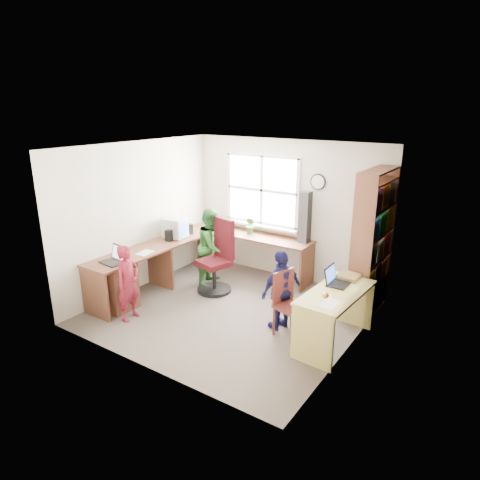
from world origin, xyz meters
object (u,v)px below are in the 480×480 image
Objects in this scene: right_desk at (335,306)px; crt_monitor at (175,228)px; laptop_left at (115,258)px; person_green at (212,246)px; bookshelf at (372,246)px; swivel_chair at (218,261)px; person_navy at (281,290)px; potted_plant at (250,226)px; person_red at (128,283)px; laptop_right at (336,280)px; cd_tower at (305,217)px; wooden_chair at (288,301)px; l_desk at (152,271)px.

right_desk is 3.31× the size of crt_monitor.
laptop_left is (0.08, -1.38, -0.12)m from crt_monitor.
bookshelf is at bearing -91.56° from person_green.
crt_monitor reaches higher than right_desk.
person_green is (-0.27, 0.20, 0.14)m from swivel_chair.
bookshelf is 1.88× the size of person_navy.
swivel_chair reaches higher than crt_monitor.
right_desk is 2.27m from swivel_chair.
right_desk is at bearing -32.74° from potted_plant.
person_navy reaches higher than person_red.
crt_monitor is at bearing 12.01° from person_red.
person_red is at bearing 114.30° from laptop_right.
bookshelf is 5.62× the size of laptop_left.
crt_monitor is 1.04× the size of laptop_left.
cd_tower is (1.94, 1.01, 0.25)m from crt_monitor.
laptop_right is 0.30× the size of person_navy.
right_desk is 3.17m from laptop_left.
crt_monitor is 0.35× the size of person_red.
cd_tower reaches higher than potted_plant.
swivel_chair is 1.59m from cd_tower.
wooden_chair is (-0.65, -1.28, -0.52)m from bookshelf.
laptop_right is at bearing 10.72° from l_desk.
crt_monitor is (-3.12, 0.50, 0.40)m from right_desk.
laptop_right is 1.72m from cd_tower.
swivel_chair is (0.69, 0.81, 0.06)m from l_desk.
cd_tower is 1.02m from potted_plant.
right_desk is 4.17× the size of potted_plant.
bookshelf is 1.53m from wooden_chair.
laptop_left is 0.33× the size of person_navy.
cd_tower is 2.76× the size of potted_plant.
person_red is (0.36, -0.11, -0.26)m from laptop_left.
laptop_left is 1.68m from person_green.
wooden_chair is 2.36× the size of laptop_left.
person_green reaches higher than wooden_chair.
wooden_chair is 2.64m from crt_monitor.
cd_tower is (1.72, 1.82, 0.72)m from l_desk.
person_navy reaches higher than wooden_chair.
person_navy is (-0.81, -1.19, -0.44)m from bookshelf.
person_navy is (1.91, 0.96, 0.01)m from person_red.
crt_monitor is 1.30m from potted_plant.
bookshelf reaches higher than cd_tower.
wooden_chair is 0.80× the size of person_red.
l_desk is at bearing -82.54° from crt_monitor.
right_desk is (2.90, 0.31, 0.07)m from l_desk.
laptop_left is 1.11× the size of laptop_right.
laptop_right is (3.01, -0.28, -0.15)m from crt_monitor.
person_green is at bearing 67.39° from l_desk.
cd_tower is (-1.07, 1.29, 0.40)m from laptop_right.
person_navy is at bearing -124.71° from person_green.
l_desk is at bearing 145.58° from person_green.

